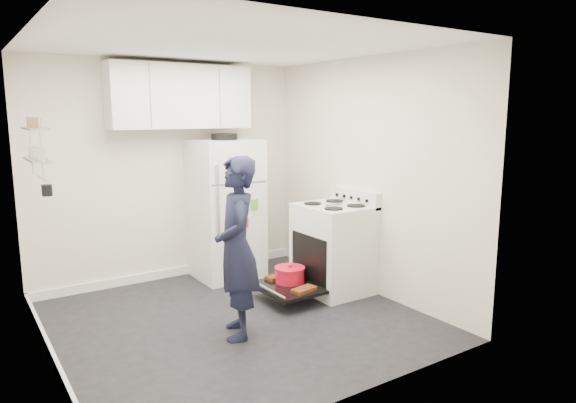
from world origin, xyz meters
TOP-DOWN VIEW (x-y plane):
  - room at (-0.03, 0.03)m, footprint 3.21×3.21m
  - electric_range at (1.26, 0.15)m, footprint 0.66×0.76m
  - open_oven_door at (0.72, 0.20)m, footprint 0.55×0.70m
  - refrigerator at (0.54, 1.25)m, footprint 0.72×0.74m
  - upper_cabinets at (0.10, 1.43)m, footprint 1.60×0.33m
  - wall_shelf_rack at (-1.52, 0.49)m, footprint 0.14×0.60m
  - person at (-0.13, -0.29)m, footprint 0.56×0.67m

SIDE VIEW (x-z plane):
  - open_oven_door at x=0.72m, z-range 0.08..0.32m
  - electric_range at x=1.26m, z-range -0.08..1.02m
  - person at x=-0.13m, z-range 0.00..1.57m
  - refrigerator at x=0.54m, z-range -0.03..1.66m
  - room at x=-0.03m, z-range -0.05..2.46m
  - wall_shelf_rack at x=-1.52m, z-range 1.37..1.98m
  - upper_cabinets at x=0.10m, z-range 1.75..2.45m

